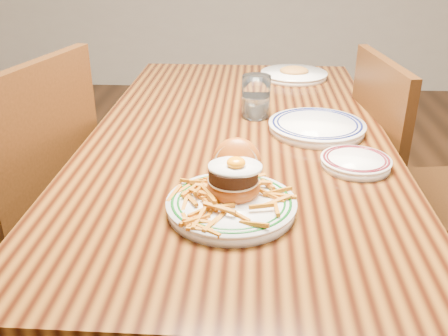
# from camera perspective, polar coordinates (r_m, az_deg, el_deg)

# --- Properties ---
(floor) EXTENTS (6.00, 6.00, 0.00)m
(floor) POSITION_cam_1_polar(r_m,az_deg,el_deg) (1.86, 1.36, -18.05)
(floor) COLOR black
(floor) RESTS_ON ground
(table) EXTENTS (0.85, 1.60, 0.75)m
(table) POSITION_cam_1_polar(r_m,az_deg,el_deg) (1.48, 1.62, 0.84)
(table) COLOR black
(table) RESTS_ON floor
(chair_left) EXTENTS (0.55, 0.55, 0.99)m
(chair_left) POSITION_cam_1_polar(r_m,az_deg,el_deg) (1.59, -22.23, -4.84)
(chair_left) COLOR #40210D
(chair_left) RESTS_ON floor
(chair_right) EXTENTS (0.49, 0.49, 0.93)m
(chair_right) POSITION_cam_1_polar(r_m,az_deg,el_deg) (1.78, 19.90, -2.11)
(chair_right) COLOR #40210D
(chair_right) RESTS_ON floor
(main_plate) EXTENTS (0.27, 0.28, 0.13)m
(main_plate) POSITION_cam_1_polar(r_m,az_deg,el_deg) (1.04, 0.95, -2.88)
(main_plate) COLOR white
(main_plate) RESTS_ON table
(side_plate) EXTENTS (0.17, 0.17, 0.03)m
(side_plate) POSITION_cam_1_polar(r_m,az_deg,el_deg) (1.27, 14.83, 0.73)
(side_plate) COLOR white
(side_plate) RESTS_ON table
(rear_plate) EXTENTS (0.28, 0.28, 0.03)m
(rear_plate) POSITION_cam_1_polar(r_m,az_deg,el_deg) (1.47, 10.56, 4.72)
(rear_plate) COLOR white
(rear_plate) RESTS_ON table
(water_glass) EXTENTS (0.09, 0.09, 0.13)m
(water_glass) POSITION_cam_1_polar(r_m,az_deg,el_deg) (1.56, 3.67, 7.86)
(water_glass) COLOR white
(water_glass) RESTS_ON table
(far_plate) EXTENTS (0.26, 0.26, 0.05)m
(far_plate) POSITION_cam_1_polar(r_m,az_deg,el_deg) (2.01, 8.00, 10.56)
(far_plate) COLOR white
(far_plate) RESTS_ON table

